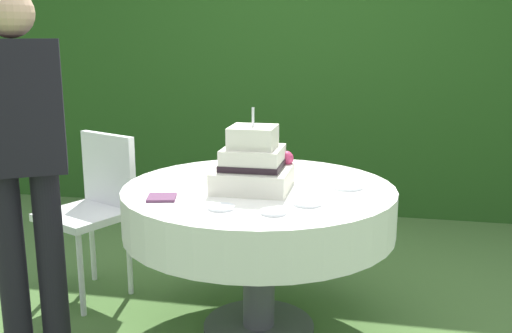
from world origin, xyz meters
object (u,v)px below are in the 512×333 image
napkin_stack (162,198)px  standing_person (22,154)px  garden_chair (95,199)px  serving_plate_near (221,207)px  serving_plate_left (274,212)px  wedding_cake (254,164)px  cake_table (259,210)px  serving_plate_right (307,203)px  serving_plate_far (348,187)px

napkin_stack → standing_person: (-0.55, -0.15, 0.20)m
garden_chair → standing_person: (0.04, -0.67, 0.39)m
napkin_stack → garden_chair: bearing=138.5°
napkin_stack → serving_plate_near: bearing=-16.9°
napkin_stack → serving_plate_left: bearing=-11.8°
wedding_cake → standing_person: size_ratio=0.23×
cake_table → napkin_stack: size_ratio=10.58×
napkin_stack → standing_person: standing_person is taller
serving_plate_near → serving_plate_left: (0.22, -0.02, 0.00)m
serving_plate_left → serving_plate_right: same height
garden_chair → standing_person: bearing=-86.9°
wedding_cake → standing_person: bearing=-156.2°
serving_plate_left → serving_plate_right: 0.19m
standing_person → wedding_cake: bearing=23.8°
serving_plate_near → serving_plate_right: size_ratio=0.91×
serving_plate_near → napkin_stack: (-0.29, 0.09, 0.00)m
wedding_cake → serving_plate_right: wedding_cake is taller
napkin_stack → serving_plate_far: bearing=24.2°
serving_plate_near → serving_plate_far: same height
serving_plate_near → serving_plate_left: 0.22m
serving_plate_right → garden_chair: size_ratio=0.14×
serving_plate_far → garden_chair: bearing=172.8°
serving_plate_left → napkin_stack: 0.52m
serving_plate_right → serving_plate_near: bearing=-159.0°
wedding_cake → napkin_stack: 0.44m
serving_plate_far → garden_chair: 1.39m
cake_table → garden_chair: (-0.96, 0.23, -0.07)m
wedding_cake → garden_chair: bearing=163.8°
serving_plate_left → serving_plate_right: (0.12, 0.15, 0.00)m
wedding_cake → serving_plate_left: 0.40m
cake_table → serving_plate_right: 0.38m
cake_table → garden_chair: size_ratio=1.43×
garden_chair → standing_person: size_ratio=0.56×
serving_plate_right → serving_plate_left: bearing=-127.9°
wedding_cake → garden_chair: wedding_cake is taller
serving_plate_near → napkin_stack: bearing=163.1°
serving_plate_left → wedding_cake: bearing=113.8°
napkin_stack → garden_chair: garden_chair is taller
cake_table → serving_plate_left: serving_plate_left is taller
serving_plate_left → standing_person: standing_person is taller
cake_table → serving_plate_near: bearing=-101.8°
serving_plate_right → garden_chair: 1.32m
serving_plate_far → serving_plate_right: 0.34m
wedding_cake → standing_person: 0.99m
cake_table → wedding_cake: 0.24m
serving_plate_far → serving_plate_left: size_ratio=1.32×
cake_table → serving_plate_far: serving_plate_far is taller
serving_plate_near → garden_chair: 1.09m
serving_plate_near → garden_chair: size_ratio=0.12×
serving_plate_far → standing_person: standing_person is taller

